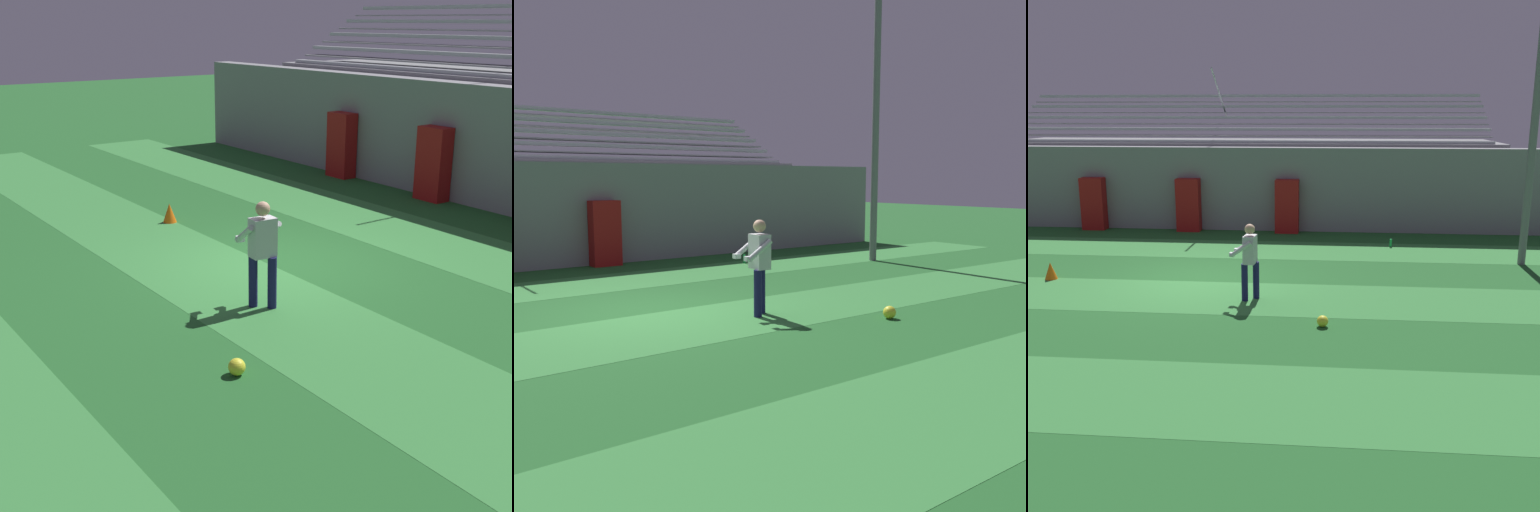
% 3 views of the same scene
% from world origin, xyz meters
% --- Properties ---
extents(ground_plane, '(80.00, 80.00, 0.00)m').
position_xyz_m(ground_plane, '(0.00, 0.00, 0.00)').
color(ground_plane, '#236028').
extents(turf_stripe_near, '(28.00, 2.34, 0.01)m').
position_xyz_m(turf_stripe_near, '(0.00, -6.00, 0.00)').
color(turf_stripe_near, '#38843D').
rests_on(turf_stripe_near, ground).
extents(turf_stripe_mid, '(28.00, 2.34, 0.01)m').
position_xyz_m(turf_stripe_mid, '(0.00, -1.32, 0.00)').
color(turf_stripe_mid, '#38843D').
rests_on(turf_stripe_mid, ground).
extents(turf_stripe_far, '(28.00, 2.34, 0.01)m').
position_xyz_m(turf_stripe_far, '(0.00, 3.35, 0.00)').
color(turf_stripe_far, '#38843D').
rests_on(turf_stripe_far, ground).
extents(back_wall, '(24.00, 0.60, 2.80)m').
position_xyz_m(back_wall, '(0.00, 6.50, 1.40)').
color(back_wall, gray).
rests_on(back_wall, ground).
extents(padding_pillar_gate_right, '(0.78, 0.44, 1.78)m').
position_xyz_m(padding_pillar_gate_right, '(1.67, 5.95, 0.89)').
color(padding_pillar_gate_right, maroon).
rests_on(padding_pillar_gate_right, ground).
extents(floodlight_pole, '(0.90, 0.36, 8.89)m').
position_xyz_m(floodlight_pole, '(8.29, 2.29, 5.54)').
color(floodlight_pole, slate).
rests_on(floodlight_pole, ground).
extents(goalkeeper, '(0.60, 0.61, 1.67)m').
position_xyz_m(goalkeeper, '(1.50, -1.42, 0.95)').
color(goalkeeper, '#19194C').
rests_on(goalkeeper, ground).
extents(soccer_ball, '(0.22, 0.22, 0.22)m').
position_xyz_m(soccer_ball, '(3.12, -2.97, 0.11)').
color(soccer_ball, yellow).
rests_on(soccer_ball, ground).
extents(water_bottle, '(0.07, 0.07, 0.24)m').
position_xyz_m(water_bottle, '(4.97, 4.07, 0.12)').
color(water_bottle, green).
rests_on(water_bottle, ground).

